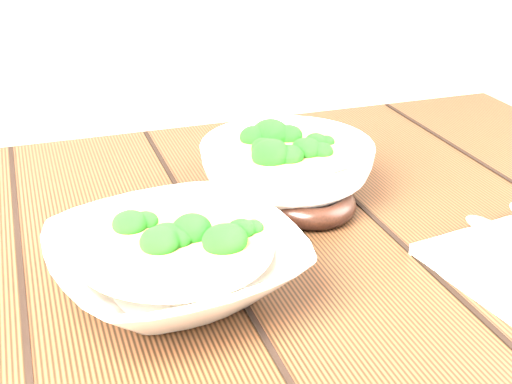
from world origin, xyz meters
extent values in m
cube|color=#371D0F|center=(0.00, 0.00, 0.73)|extent=(1.20, 0.80, 0.04)
cube|color=#371D0F|center=(0.54, 0.34, 0.35)|extent=(0.07, 0.07, 0.71)
imported|color=silver|center=(-0.07, -0.06, 0.78)|extent=(0.28, 0.28, 0.06)
cylinder|color=#A07147|center=(-0.07, -0.06, 0.80)|extent=(0.19, 0.19, 0.00)
ellipsoid|color=#1C7119|center=(-0.05, -0.05, 0.80)|extent=(0.04, 0.04, 0.03)
ellipsoid|color=#1C7119|center=(-0.07, -0.02, 0.80)|extent=(0.04, 0.04, 0.03)
ellipsoid|color=#1C7119|center=(-0.12, -0.02, 0.80)|extent=(0.04, 0.04, 0.03)
ellipsoid|color=#1C7119|center=(-0.10, -0.06, 0.80)|extent=(0.04, 0.04, 0.03)
ellipsoid|color=#1C7119|center=(-0.08, -0.10, 0.80)|extent=(0.04, 0.04, 0.03)
ellipsoid|color=#1C7119|center=(-0.03, -0.10, 0.80)|extent=(0.04, 0.04, 0.03)
imported|color=silver|center=(0.11, 0.12, 0.78)|extent=(0.27, 0.27, 0.07)
cylinder|color=#A07147|center=(0.11, 0.12, 0.81)|extent=(0.17, 0.17, 0.00)
ellipsoid|color=#1C7119|center=(0.13, 0.12, 0.81)|extent=(0.04, 0.04, 0.03)
ellipsoid|color=#1C7119|center=(0.11, 0.15, 0.81)|extent=(0.04, 0.04, 0.03)
ellipsoid|color=#1C7119|center=(0.07, 0.15, 0.81)|extent=(0.04, 0.04, 0.03)
ellipsoid|color=#1C7119|center=(0.08, 0.11, 0.81)|extent=(0.04, 0.04, 0.03)
ellipsoid|color=#1C7119|center=(0.10, 0.08, 0.81)|extent=(0.04, 0.04, 0.03)
ellipsoid|color=#1C7119|center=(0.15, 0.08, 0.81)|extent=(0.04, 0.04, 0.03)
torus|color=black|center=(0.11, 0.05, 0.76)|extent=(0.12, 0.12, 0.03)
ellipsoid|color=#B3B09E|center=(0.27, -0.06, 0.76)|extent=(0.03, 0.05, 0.01)
camera|label=1|loc=(-0.19, -0.64, 1.14)|focal=50.00mm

